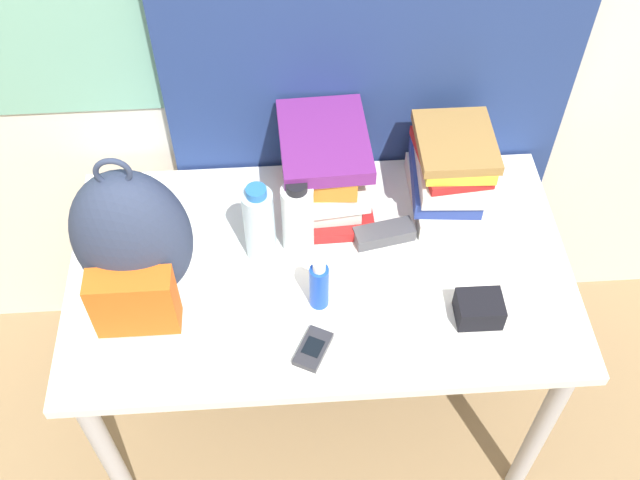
# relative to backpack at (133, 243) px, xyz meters

# --- Properties ---
(desk) EXTENTS (1.22, 0.70, 0.72)m
(desk) POSITION_rel_backpack_xyz_m (0.42, 0.05, -0.27)
(desk) COLOR silver
(desk) RESTS_ON ground_plane
(backpack) EXTENTS (0.26, 0.26, 0.43)m
(backpack) POSITION_rel_backpack_xyz_m (0.00, 0.00, 0.00)
(backpack) COLOR #2D3851
(backpack) RESTS_ON desk
(book_stack_left) EXTENTS (0.23, 0.29, 0.24)m
(book_stack_left) POSITION_rel_backpack_xyz_m (0.44, 0.25, -0.06)
(book_stack_left) COLOR red
(book_stack_left) RESTS_ON desk
(book_stack_center) EXTENTS (0.20, 0.28, 0.23)m
(book_stack_center) POSITION_rel_backpack_xyz_m (0.76, 0.25, -0.07)
(book_stack_center) COLOR silver
(book_stack_center) RESTS_ON desk
(water_bottle) EXTENTS (0.07, 0.07, 0.23)m
(water_bottle) POSITION_rel_backpack_xyz_m (0.28, 0.10, -0.07)
(water_bottle) COLOR silver
(water_bottle) RESTS_ON desk
(sports_bottle) EXTENTS (0.08, 0.08, 0.22)m
(sports_bottle) POSITION_rel_backpack_xyz_m (0.37, 0.12, -0.08)
(sports_bottle) COLOR white
(sports_bottle) RESTS_ON desk
(sunscreen_bottle) EXTENTS (0.04, 0.04, 0.15)m
(sunscreen_bottle) POSITION_rel_backpack_xyz_m (0.41, -0.06, -0.11)
(sunscreen_bottle) COLOR blue
(sunscreen_bottle) RESTS_ON desk
(cell_phone) EXTENTS (0.10, 0.12, 0.02)m
(cell_phone) POSITION_rel_backpack_xyz_m (0.38, -0.19, -0.17)
(cell_phone) COLOR #2D2D33
(cell_phone) RESTS_ON desk
(sunglasses_case) EXTENTS (0.16, 0.08, 0.04)m
(sunglasses_case) POSITION_rel_backpack_xyz_m (0.58, 0.12, -0.16)
(sunglasses_case) COLOR #47474C
(sunglasses_case) RESTS_ON desk
(camera_pouch) EXTENTS (0.11, 0.08, 0.06)m
(camera_pouch) POSITION_rel_backpack_xyz_m (0.77, -0.12, -0.15)
(camera_pouch) COLOR black
(camera_pouch) RESTS_ON desk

